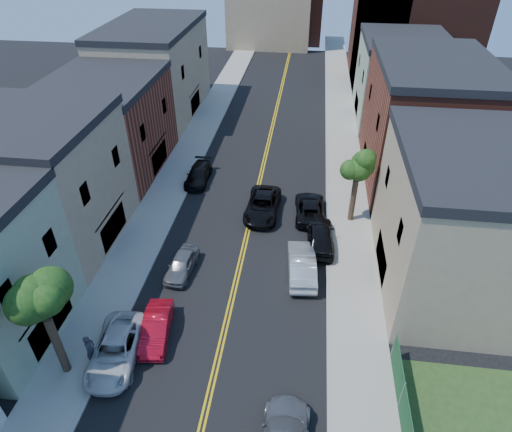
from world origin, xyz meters
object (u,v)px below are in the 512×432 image
(white_pickup, at_px, (116,350))
(dark_car_right_far, at_px, (310,208))
(black_car_left, at_px, (198,174))
(red_sedan, at_px, (156,328))
(grey_car_left, at_px, (182,265))
(silver_car_right, at_px, (302,264))
(black_suv_lane, at_px, (263,205))
(black_car_right, at_px, (320,236))
(pedestrian_left, at_px, (90,349))

(white_pickup, relative_size, dark_car_right_far, 1.05)
(white_pickup, relative_size, black_car_left, 1.12)
(red_sedan, xyz_separation_m, grey_car_left, (0.00, 5.51, -0.02))
(grey_car_left, xyz_separation_m, dark_car_right_far, (8.45, 7.89, 0.03))
(white_pickup, relative_size, silver_car_right, 1.03)
(black_suv_lane, bearing_deg, silver_car_right, -61.45)
(black_car_left, xyz_separation_m, dark_car_right_far, (10.15, -4.16, 0.02))
(grey_car_left, relative_size, silver_car_right, 0.77)
(white_pickup, bearing_deg, silver_car_right, 34.38)
(red_sedan, distance_m, dark_car_right_far, 15.84)
(silver_car_right, height_order, black_suv_lane, silver_car_right)
(black_suv_lane, bearing_deg, red_sedan, -107.62)
(red_sedan, height_order, black_suv_lane, black_suv_lane)
(grey_car_left, relative_size, black_car_right, 0.78)
(black_car_left, xyz_separation_m, black_car_right, (11.00, -7.92, 0.17))
(grey_car_left, relative_size, black_car_left, 0.83)
(black_car_left, xyz_separation_m, black_suv_lane, (6.36, -4.37, 0.09))
(dark_car_right_far, relative_size, black_suv_lane, 0.90)
(red_sedan, relative_size, dark_car_right_far, 0.82)
(silver_car_right, relative_size, pedestrian_left, 2.65)
(red_sedan, distance_m, grey_car_left, 5.51)
(white_pickup, relative_size, pedestrian_left, 2.74)
(grey_car_left, bearing_deg, silver_car_right, 10.98)
(red_sedan, height_order, black_car_right, black_car_right)
(red_sedan, height_order, silver_car_right, silver_car_right)
(black_car_right, distance_m, dark_car_right_far, 3.86)
(white_pickup, distance_m, black_car_left, 19.38)
(red_sedan, distance_m, pedestrian_left, 3.68)
(black_car_right, height_order, silver_car_right, black_car_right)
(white_pickup, distance_m, silver_car_right, 12.76)
(red_sedan, relative_size, silver_car_right, 0.82)
(pedestrian_left, bearing_deg, black_car_left, -1.81)
(silver_car_right, relative_size, dark_car_right_far, 1.01)
(black_car_left, distance_m, pedestrian_left, 19.82)
(red_sedan, height_order, white_pickup, white_pickup)
(grey_car_left, height_order, black_suv_lane, black_suv_lane)
(silver_car_right, bearing_deg, red_sedan, 32.70)
(red_sedan, relative_size, white_pickup, 0.79)
(silver_car_right, height_order, pedestrian_left, pedestrian_left)
(white_pickup, bearing_deg, black_car_right, 40.65)
(red_sedan, height_order, pedestrian_left, pedestrian_left)
(dark_car_right_far, height_order, black_suv_lane, black_suv_lane)
(dark_car_right_far, xyz_separation_m, black_suv_lane, (-3.80, -0.21, 0.08))
(silver_car_right, distance_m, dark_car_right_far, 7.04)
(white_pickup, relative_size, grey_car_left, 1.35)
(silver_car_right, distance_m, black_suv_lane, 7.64)
(white_pickup, xyz_separation_m, black_car_right, (11.00, 11.46, 0.11))
(black_car_left, relative_size, dark_car_right_far, 0.93)
(grey_car_left, bearing_deg, red_sedan, -85.10)
(black_car_right, relative_size, dark_car_right_far, 0.99)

